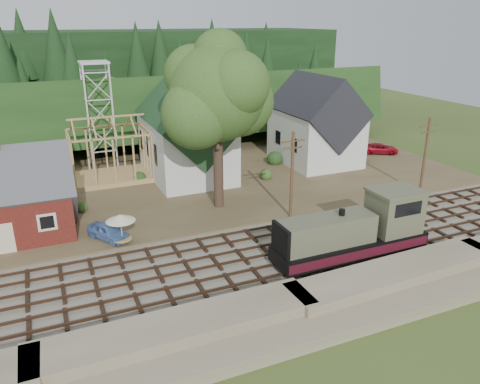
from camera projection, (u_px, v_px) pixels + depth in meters
name	position (u px, v px, depth m)	size (l,w,h in m)	color
ground	(242.00, 260.00, 34.92)	(140.00, 140.00, 0.00)	#384C1E
embankment	(299.00, 324.00, 27.60)	(64.00, 5.00, 1.60)	#7F7259
railroad_bed	(242.00, 259.00, 34.89)	(64.00, 11.00, 0.16)	#726B5B
village_flat	(175.00, 184.00, 50.35)	(64.00, 26.00, 0.30)	brown
hillside	(132.00, 137.00, 71.06)	(70.00, 28.00, 8.00)	#1E3F19
ridge	(114.00, 118.00, 84.83)	(80.00, 20.00, 12.00)	black
depot	(3.00, 201.00, 37.32)	(10.80, 7.41, 9.00)	#501213
church	(186.00, 134.00, 50.79)	(8.40, 15.17, 13.00)	silver
farmhouse	(316.00, 125.00, 56.26)	(8.40, 10.80, 10.60)	silver
timber_frame	(110.00, 153.00, 50.48)	(8.20, 6.20, 6.99)	tan
lattice_tower	(96.00, 83.00, 53.28)	(3.20, 3.20, 12.12)	silver
big_tree	(219.00, 100.00, 40.84)	(10.90, 8.40, 14.70)	#38281E
telegraph_pole_near	(292.00, 174.00, 40.51)	(2.20, 0.28, 8.00)	#4C331E
telegraph_pole_far	(425.00, 155.00, 46.09)	(2.20, 0.28, 8.00)	#4C331E
locomotive	(357.00, 232.00, 34.55)	(11.99, 3.00, 4.80)	black
car_blue	(108.00, 231.00, 37.30)	(1.57, 3.90, 1.33)	#5E88CA
car_red	(380.00, 149.00, 61.17)	(2.13, 4.63, 1.29)	#AA0D1E
patio_set	(121.00, 219.00, 35.90)	(2.27, 2.27, 2.53)	silver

